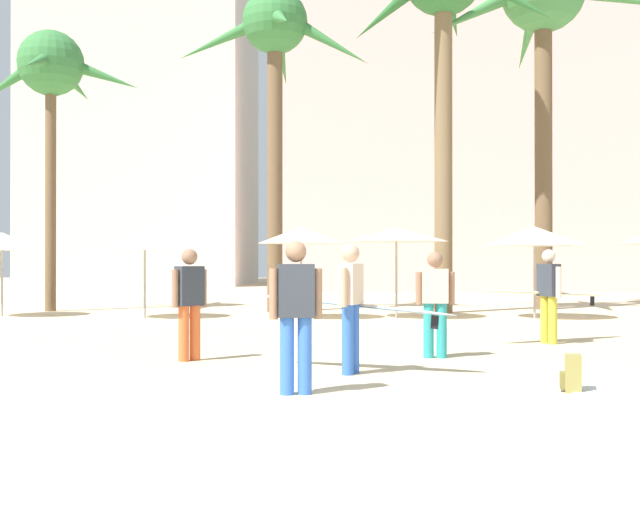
% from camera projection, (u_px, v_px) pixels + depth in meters
% --- Properties ---
extents(ground, '(120.00, 120.00, 0.00)m').
position_uv_depth(ground, '(333.00, 428.00, 7.18)').
color(ground, beige).
extents(hotel_pink, '(17.73, 8.00, 14.68)m').
position_uv_depth(hotel_pink, '(452.00, 145.00, 40.55)').
color(hotel_pink, beige).
rests_on(hotel_pink, ground).
extents(hotel_tower_gray, '(12.67, 11.27, 34.70)m').
position_uv_depth(hotel_tower_gray, '(148.00, 8.00, 50.30)').
color(hotel_tower_gray, beige).
rests_on(hotel_tower_gray, ground).
extents(palm_tree_far_left, '(5.12, 5.30, 8.26)m').
position_uv_depth(palm_tree_far_left, '(52.00, 75.00, 23.54)').
color(palm_tree_far_left, brown).
rests_on(palm_tree_far_left, ground).
extents(palm_tree_left, '(5.87, 5.93, 9.41)m').
position_uv_depth(palm_tree_left, '(275.00, 48.00, 23.26)').
color(palm_tree_left, brown).
rests_on(palm_tree_left, ground).
extents(palm_tree_center, '(5.91, 6.45, 10.83)m').
position_uv_depth(palm_tree_center, '(443.00, 1.00, 22.77)').
color(palm_tree_center, brown).
rests_on(palm_tree_center, ground).
extents(palm_tree_right, '(7.43, 7.35, 11.08)m').
position_uv_depth(palm_tree_right, '(544.00, 11.00, 24.45)').
color(palm_tree_right, brown).
rests_on(palm_tree_right, ground).
extents(cafe_umbrella_0, '(2.17, 2.17, 2.25)m').
position_uv_depth(cafe_umbrella_0, '(2.00, 241.00, 21.36)').
color(cafe_umbrella_0, gray).
rests_on(cafe_umbrella_0, ground).
extents(cafe_umbrella_2, '(2.23, 2.23, 2.36)m').
position_uv_depth(cafe_umbrella_2, '(301.00, 235.00, 20.51)').
color(cafe_umbrella_2, gray).
rests_on(cafe_umbrella_2, ground).
extents(cafe_umbrella_3, '(2.25, 2.25, 2.12)m').
position_uv_depth(cafe_umbrella_3, '(145.00, 243.00, 20.76)').
color(cafe_umbrella_3, gray).
rests_on(cafe_umbrella_3, ground).
extents(cafe_umbrella_4, '(2.60, 2.60, 2.37)m').
position_uv_depth(cafe_umbrella_4, '(534.00, 236.00, 20.57)').
color(cafe_umbrella_4, gray).
rests_on(cafe_umbrella_4, ground).
extents(cafe_umbrella_5, '(2.70, 2.70, 2.34)m').
position_uv_depth(cafe_umbrella_5, '(396.00, 235.00, 20.78)').
color(cafe_umbrella_5, gray).
rests_on(cafe_umbrella_5, ground).
extents(backpack, '(0.29, 0.33, 0.42)m').
position_uv_depth(backpack, '(572.00, 374.00, 9.17)').
color(backpack, olive).
rests_on(backpack, ground).
extents(person_far_left, '(2.90, 1.22, 1.72)m').
position_uv_depth(person_far_left, '(351.00, 303.00, 10.70)').
color(person_far_left, blue).
rests_on(person_far_left, ground).
extents(person_far_right, '(2.78, 1.76, 1.70)m').
position_uv_depth(person_far_right, '(547.00, 292.00, 14.53)').
color(person_far_right, gold).
rests_on(person_far_right, ground).
extents(person_near_left, '(0.61, 0.29, 1.72)m').
position_uv_depth(person_near_left, '(296.00, 310.00, 8.97)').
color(person_near_left, blue).
rests_on(person_near_left, ground).
extents(person_near_right, '(0.61, 0.26, 1.63)m').
position_uv_depth(person_near_right, '(435.00, 300.00, 12.31)').
color(person_near_right, teal).
rests_on(person_near_right, ground).
extents(person_mid_left, '(0.50, 0.49, 1.68)m').
position_uv_depth(person_mid_left, '(189.00, 299.00, 11.97)').
color(person_mid_left, orange).
rests_on(person_mid_left, ground).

